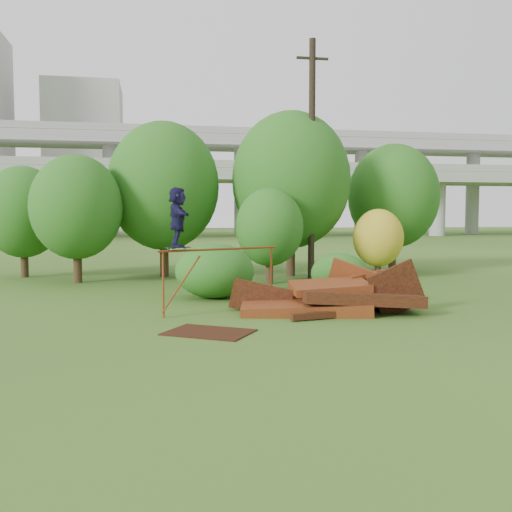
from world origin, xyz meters
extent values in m
plane|color=#2D5116|center=(0.00, 0.00, 0.00)|extent=(240.00, 240.00, 0.00)
cube|color=#4D1E0D|center=(0.53, 1.46, 0.18)|extent=(3.99, 2.92, 0.60)
cube|color=black|center=(2.03, 1.16, 0.42)|extent=(3.57, 2.51, 0.66)
cube|color=#4D1E0D|center=(1.33, 1.66, 0.70)|extent=(2.33, 1.64, 0.46)
cube|color=black|center=(3.13, 0.96, 0.65)|extent=(1.82, 0.11, 1.77)
cube|color=#4D1E0D|center=(2.33, 2.46, 0.55)|extent=(1.51, 1.45, 1.87)
cube|color=black|center=(-0.67, 1.86, 0.35)|extent=(1.89, 0.61, 1.24)
cube|color=black|center=(0.83, 0.26, 0.12)|extent=(2.13, 0.61, 0.18)
cube|color=#4D1E0D|center=(2.73, 2.16, 0.95)|extent=(1.32, 0.49, 0.32)
cylinder|color=brown|center=(-3.50, 1.31, 0.90)|extent=(0.06, 0.06, 1.81)
cylinder|color=brown|center=(-0.16, 2.84, 0.90)|extent=(0.06, 0.06, 1.81)
cylinder|color=brown|center=(-1.83, 2.08, 1.81)|extent=(3.63, 1.71, 0.06)
cube|color=black|center=(-3.08, 1.50, 1.90)|extent=(0.71, 0.46, 0.02)
cylinder|color=beige|center=(-3.28, 1.33, 1.86)|extent=(0.06, 0.05, 0.05)
cylinder|color=beige|center=(-3.34, 1.47, 1.86)|extent=(0.06, 0.05, 0.05)
cylinder|color=beige|center=(-2.82, 1.54, 1.86)|extent=(0.06, 0.05, 0.05)
cylinder|color=beige|center=(-2.89, 1.68, 1.86)|extent=(0.06, 0.05, 0.05)
imported|color=#161439|center=(-3.08, 1.50, 2.73)|extent=(0.54, 1.55, 1.65)
cube|color=black|center=(-2.49, -0.97, 0.01)|extent=(2.39, 2.22, 0.03)
cylinder|color=black|center=(-6.80, 10.24, 0.86)|extent=(0.35, 0.35, 1.73)
ellipsoid|color=#1D5717|center=(-6.80, 10.24, 3.14)|extent=(3.76, 3.76, 4.32)
cylinder|color=black|center=(-3.20, 12.02, 1.12)|extent=(0.39, 0.39, 2.23)
ellipsoid|color=#1D5717|center=(-3.20, 12.02, 4.13)|extent=(5.06, 5.06, 5.81)
cylinder|color=black|center=(0.96, 8.46, 0.64)|extent=(0.31, 0.31, 1.28)
ellipsoid|color=#1D5717|center=(0.96, 8.46, 2.32)|extent=(2.78, 2.78, 3.20)
cylinder|color=black|center=(2.55, 11.20, 1.19)|extent=(0.40, 0.40, 2.38)
ellipsoid|color=#1D5717|center=(2.55, 11.20, 4.41)|extent=(5.43, 5.43, 6.25)
cylinder|color=black|center=(6.15, 9.60, 0.48)|extent=(0.28, 0.28, 0.96)
ellipsoid|color=#A58C19|center=(6.15, 9.60, 1.80)|extent=(2.24, 2.24, 2.57)
cylinder|color=black|center=(8.23, 12.72, 1.03)|extent=(0.38, 0.38, 2.06)
ellipsoid|color=#1D5717|center=(8.23, 12.72, 3.77)|extent=(4.54, 4.54, 5.22)
cylinder|color=black|center=(-9.43, 12.90, 0.80)|extent=(0.34, 0.34, 1.61)
ellipsoid|color=#1D5717|center=(-9.43, 12.90, 2.96)|extent=(3.59, 3.59, 4.13)
ellipsoid|color=#1D5717|center=(-1.70, 4.73, 0.92)|extent=(2.67, 2.46, 1.85)
ellipsoid|color=#1D5717|center=(2.79, 5.04, 0.72)|extent=(2.04, 1.87, 1.44)
cylinder|color=black|center=(3.11, 9.77, 5.17)|extent=(0.28, 0.28, 10.34)
cube|color=black|center=(3.11, 9.77, 9.51)|extent=(1.40, 0.10, 0.10)
cube|color=gray|center=(0.00, 60.00, 8.00)|extent=(160.00, 9.00, 1.40)
cube|color=gray|center=(0.00, 66.00, 13.00)|extent=(160.00, 9.00, 1.40)
cylinder|color=gray|center=(-18.00, 60.00, 4.00)|extent=(2.20, 2.20, 8.00)
cylinder|color=gray|center=(0.00, 60.00, 4.00)|extent=(2.20, 2.20, 8.00)
cylinder|color=gray|center=(18.00, 60.00, 4.00)|extent=(2.20, 2.20, 8.00)
cube|color=#9E9E99|center=(-16.00, 102.00, 14.00)|extent=(14.00, 14.00, 28.00)
camera|label=1|loc=(-3.84, -14.28, 2.76)|focal=40.00mm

